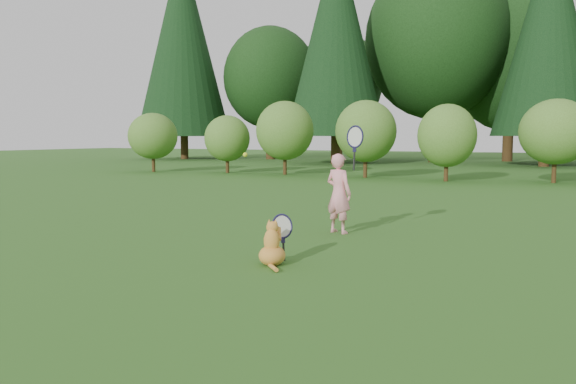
% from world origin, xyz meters
% --- Properties ---
extents(ground, '(100.00, 100.00, 0.00)m').
position_xyz_m(ground, '(0.00, 0.00, 0.00)').
color(ground, '#274C15').
rests_on(ground, ground).
extents(shrub_row, '(28.00, 3.00, 2.80)m').
position_xyz_m(shrub_row, '(0.00, 13.00, 1.40)').
color(shrub_row, '#426C21').
rests_on(shrub_row, ground).
extents(woodland_backdrop, '(48.00, 10.00, 15.00)m').
position_xyz_m(woodland_backdrop, '(0.00, 23.00, 7.50)').
color(woodland_backdrop, black).
rests_on(woodland_backdrop, ground).
extents(child, '(0.70, 0.42, 1.82)m').
position_xyz_m(child, '(0.59, 1.78, 0.64)').
color(child, pink).
rests_on(child, ground).
extents(cat, '(0.48, 0.77, 0.71)m').
position_xyz_m(cat, '(0.66, -0.54, 0.27)').
color(cat, orange).
rests_on(cat, ground).
extents(tennis_ball, '(0.08, 0.08, 0.08)m').
position_xyz_m(tennis_ball, '(-1.22, 2.06, 1.16)').
color(tennis_ball, yellow).
rests_on(tennis_ball, ground).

